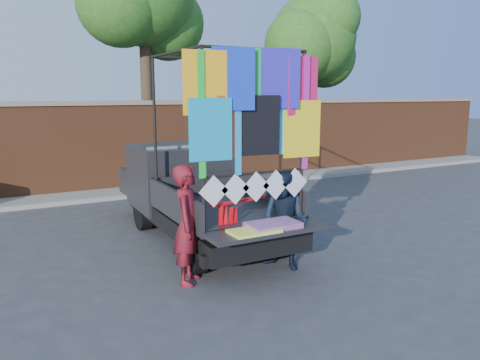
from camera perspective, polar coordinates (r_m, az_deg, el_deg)
name	(u,v)px	position (r m, az deg, el deg)	size (l,w,h in m)	color
ground	(238,263)	(8.02, -0.20, -10.08)	(90.00, 90.00, 0.00)	#38383A
brick_wall	(128,145)	(14.16, -13.55, 4.17)	(30.00, 0.45, 2.61)	brown
curb	(136,191)	(13.69, -12.58, -1.37)	(30.00, 1.20, 0.12)	gray
tree_right	(315,41)	(18.52, 9.09, 16.39)	(4.20, 3.30, 6.62)	#38281C
pickup_truck	(189,190)	(9.59, -6.19, -1.22)	(2.20, 5.52, 3.48)	black
woman	(188,225)	(7.02, -6.32, -5.42)	(0.66, 0.43, 1.80)	maroon
man	(285,220)	(7.58, 5.50, -4.91)	(0.79, 0.62, 1.63)	black
streamer_bundle	(232,215)	(7.17, -0.92, -4.26)	(1.00, 0.21, 0.69)	red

